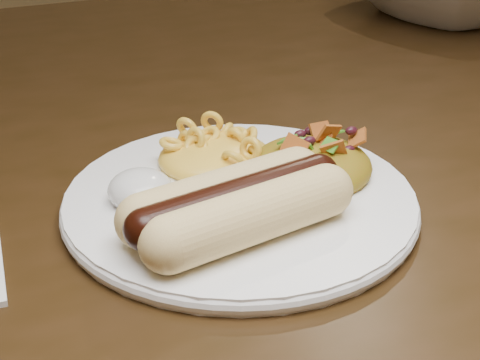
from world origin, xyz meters
name	(u,v)px	position (x,y,z in m)	size (l,w,h in m)	color
table	(173,218)	(0.00, 0.00, 0.66)	(1.60, 0.90, 0.75)	black
plate	(240,201)	(0.00, -0.16, 0.76)	(0.23, 0.23, 0.01)	white
hotdog	(238,204)	(-0.02, -0.20, 0.78)	(0.13, 0.09, 0.03)	#FFE79D
mac_and_cheese	(214,142)	(0.00, -0.11, 0.78)	(0.08, 0.07, 0.03)	#FFCF4A
sour_cream	(140,183)	(-0.06, -0.14, 0.78)	(0.04, 0.04, 0.03)	silver
taco_salad	(311,155)	(0.06, -0.15, 0.78)	(0.09, 0.08, 0.04)	red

